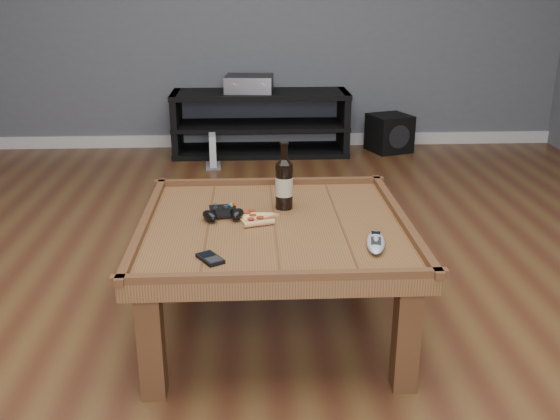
{
  "coord_description": "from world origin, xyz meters",
  "views": [
    {
      "loc": [
        -0.09,
        -2.2,
        1.3
      ],
      "look_at": [
        0.02,
        -0.05,
        0.52
      ],
      "focal_mm": 40.0,
      "sensor_mm": 36.0,
      "label": 1
    }
  ],
  "objects_px": {
    "pizza_slice": "(254,218)",
    "subwoofer": "(389,133)",
    "media_console": "(261,123)",
    "av_receiver": "(249,84)",
    "game_controller": "(223,213)",
    "game_console": "(213,152)",
    "remote_control": "(376,242)",
    "coffee_table": "(274,237)",
    "smartphone": "(210,258)",
    "beer_bottle": "(284,182)"
  },
  "relations": [
    {
      "from": "coffee_table",
      "to": "beer_bottle",
      "type": "bearing_deg",
      "value": 74.4
    },
    {
      "from": "beer_bottle",
      "to": "av_receiver",
      "type": "relative_size",
      "value": 0.69
    },
    {
      "from": "smartphone",
      "to": "game_console",
      "type": "distance_m",
      "value": 2.72
    },
    {
      "from": "smartphone",
      "to": "subwoofer",
      "type": "distance_m",
      "value": 3.37
    },
    {
      "from": "pizza_slice",
      "to": "smartphone",
      "type": "bearing_deg",
      "value": -128.79
    },
    {
      "from": "av_receiver",
      "to": "subwoofer",
      "type": "distance_m",
      "value": 1.22
    },
    {
      "from": "coffee_table",
      "to": "game_controller",
      "type": "relative_size",
      "value": 5.75
    },
    {
      "from": "coffee_table",
      "to": "subwoofer",
      "type": "bearing_deg",
      "value": 69.11
    },
    {
      "from": "coffee_table",
      "to": "pizza_slice",
      "type": "bearing_deg",
      "value": 156.95
    },
    {
      "from": "pizza_slice",
      "to": "av_receiver",
      "type": "distance_m",
      "value": 2.71
    },
    {
      "from": "smartphone",
      "to": "pizza_slice",
      "type": "bearing_deg",
      "value": 36.65
    },
    {
      "from": "remote_control",
      "to": "game_console",
      "type": "distance_m",
      "value": 2.72
    },
    {
      "from": "coffee_table",
      "to": "media_console",
      "type": "height_order",
      "value": "media_console"
    },
    {
      "from": "av_receiver",
      "to": "beer_bottle",
      "type": "bearing_deg",
      "value": -81.75
    },
    {
      "from": "media_console",
      "to": "game_controller",
      "type": "height_order",
      "value": "same"
    },
    {
      "from": "subwoofer",
      "to": "game_console",
      "type": "distance_m",
      "value": 1.48
    },
    {
      "from": "media_console",
      "to": "remote_control",
      "type": "distance_m",
      "value": 3.02
    },
    {
      "from": "pizza_slice",
      "to": "subwoofer",
      "type": "relative_size",
      "value": 0.63
    },
    {
      "from": "coffee_table",
      "to": "game_console",
      "type": "xyz_separation_m",
      "value": [
        -0.37,
        2.36,
        -0.28
      ]
    },
    {
      "from": "media_console",
      "to": "game_console",
      "type": "height_order",
      "value": "media_console"
    },
    {
      "from": "remote_control",
      "to": "game_controller",
      "type": "bearing_deg",
      "value": 161.91
    },
    {
      "from": "smartphone",
      "to": "av_receiver",
      "type": "height_order",
      "value": "av_receiver"
    },
    {
      "from": "pizza_slice",
      "to": "subwoofer",
      "type": "height_order",
      "value": "pizza_slice"
    },
    {
      "from": "remote_control",
      "to": "subwoofer",
      "type": "height_order",
      "value": "remote_control"
    },
    {
      "from": "av_receiver",
      "to": "game_console",
      "type": "bearing_deg",
      "value": -120.91
    },
    {
      "from": "beer_bottle",
      "to": "smartphone",
      "type": "relative_size",
      "value": 2.31
    },
    {
      "from": "game_controller",
      "to": "subwoofer",
      "type": "height_order",
      "value": "game_controller"
    },
    {
      "from": "game_controller",
      "to": "subwoofer",
      "type": "xyz_separation_m",
      "value": [
        1.25,
        2.72,
        -0.32
      ]
    },
    {
      "from": "game_controller",
      "to": "game_console",
      "type": "distance_m",
      "value": 2.34
    },
    {
      "from": "media_console",
      "to": "game_controller",
      "type": "distance_m",
      "value": 2.71
    },
    {
      "from": "media_console",
      "to": "remote_control",
      "type": "relative_size",
      "value": 6.69
    },
    {
      "from": "game_controller",
      "to": "game_console",
      "type": "bearing_deg",
      "value": 87.14
    },
    {
      "from": "subwoofer",
      "to": "game_controller",
      "type": "bearing_deg",
      "value": -134.16
    },
    {
      "from": "av_receiver",
      "to": "subwoofer",
      "type": "relative_size",
      "value": 1.03
    },
    {
      "from": "media_console",
      "to": "av_receiver",
      "type": "bearing_deg",
      "value": -176.88
    },
    {
      "from": "smartphone",
      "to": "remote_control",
      "type": "distance_m",
      "value": 0.57
    },
    {
      "from": "game_console",
      "to": "remote_control",
      "type": "bearing_deg",
      "value": -78.65
    },
    {
      "from": "smartphone",
      "to": "subwoofer",
      "type": "bearing_deg",
      "value": 36.09
    },
    {
      "from": "smartphone",
      "to": "media_console",
      "type": "bearing_deg",
      "value": 54.38
    },
    {
      "from": "subwoofer",
      "to": "av_receiver",
      "type": "bearing_deg",
      "value": 161.82
    },
    {
      "from": "beer_bottle",
      "to": "media_console",
      "type": "bearing_deg",
      "value": 91.01
    },
    {
      "from": "remote_control",
      "to": "subwoofer",
      "type": "bearing_deg",
      "value": 87.23
    },
    {
      "from": "beer_bottle",
      "to": "av_receiver",
      "type": "height_order",
      "value": "beer_bottle"
    },
    {
      "from": "coffee_table",
      "to": "game_controller",
      "type": "distance_m",
      "value": 0.22
    },
    {
      "from": "media_console",
      "to": "av_receiver",
      "type": "relative_size",
      "value": 3.57
    },
    {
      "from": "coffee_table",
      "to": "pizza_slice",
      "type": "relative_size",
      "value": 4.28
    },
    {
      "from": "pizza_slice",
      "to": "av_receiver",
      "type": "xyz_separation_m",
      "value": [
        -0.01,
        2.71,
        0.11
      ]
    },
    {
      "from": "pizza_slice",
      "to": "smartphone",
      "type": "xyz_separation_m",
      "value": [
        -0.15,
        -0.36,
        -0.0
      ]
    },
    {
      "from": "smartphone",
      "to": "av_receiver",
      "type": "relative_size",
      "value": 0.3
    },
    {
      "from": "coffee_table",
      "to": "media_console",
      "type": "relative_size",
      "value": 0.74
    }
  ]
}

